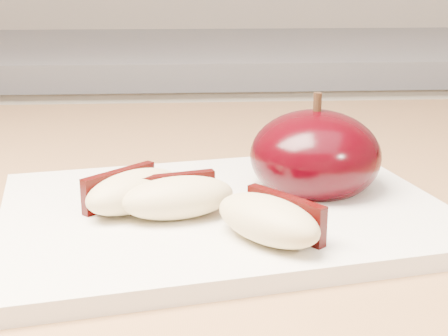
{
  "coord_description": "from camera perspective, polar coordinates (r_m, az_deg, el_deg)",
  "views": [
    {
      "loc": [
        -0.11,
        0.03,
        1.05
      ],
      "look_at": [
        -0.09,
        0.41,
        0.94
      ],
      "focal_mm": 50.0,
      "sensor_mm": 36.0,
      "label": 1
    }
  ],
  "objects": [
    {
      "name": "back_cabinet",
      "position": [
        1.32,
        1.37,
        -9.29
      ],
      "size": [
        2.4,
        0.62,
        0.94
      ],
      "color": "silver",
      "rests_on": "ground"
    },
    {
      "name": "cutting_board",
      "position": [
        0.41,
        0.0,
        -4.07
      ],
      "size": [
        0.32,
        0.26,
        0.01
      ],
      "primitive_type": "cube",
      "rotation": [
        0.0,
        0.0,
        0.19
      ],
      "color": "silver",
      "rests_on": "island_counter"
    },
    {
      "name": "apple_half",
      "position": [
        0.44,
        8.32,
        1.12
      ],
      "size": [
        0.11,
        0.11,
        0.08
      ],
      "rotation": [
        0.0,
        0.0,
        -0.28
      ],
      "color": "black",
      "rests_on": "cutting_board"
    },
    {
      "name": "apple_wedge_a",
      "position": [
        0.4,
        -8.38,
        -2.07
      ],
      "size": [
        0.08,
        0.07,
        0.03
      ],
      "rotation": [
        0.0,
        0.0,
        0.76
      ],
      "color": "tan",
      "rests_on": "cutting_board"
    },
    {
      "name": "apple_wedge_b",
      "position": [
        0.39,
        -4.28,
        -2.65
      ],
      "size": [
        0.08,
        0.05,
        0.03
      ],
      "rotation": [
        0.0,
        0.0,
        0.26
      ],
      "color": "tan",
      "rests_on": "cutting_board"
    },
    {
      "name": "apple_wedge_c",
      "position": [
        0.35,
        4.19,
        -4.68
      ],
      "size": [
        0.07,
        0.08,
        0.03
      ],
      "rotation": [
        0.0,
        0.0,
        -0.89
      ],
      "color": "tan",
      "rests_on": "cutting_board"
    }
  ]
}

